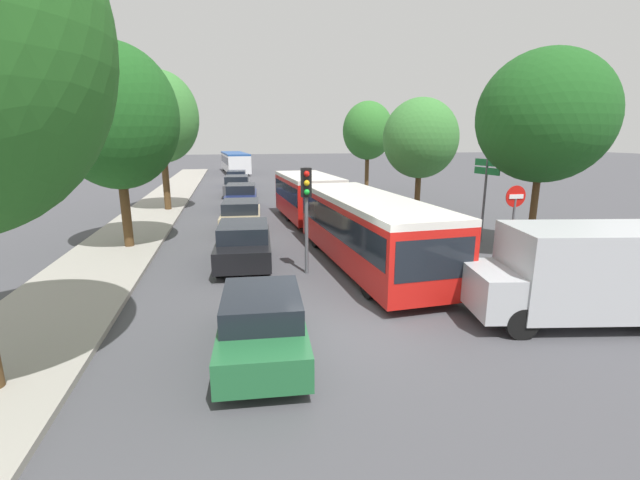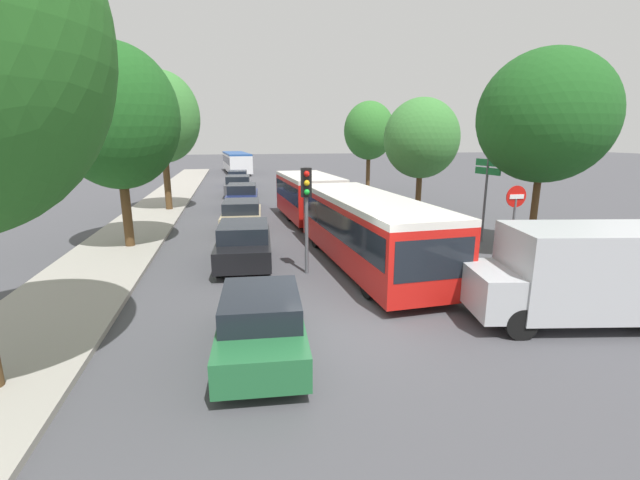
# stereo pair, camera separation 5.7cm
# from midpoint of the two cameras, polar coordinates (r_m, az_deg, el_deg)

# --- Properties ---
(ground_plane) EXTENTS (200.00, 200.00, 0.00)m
(ground_plane) POSITION_cam_midpoint_polar(r_m,az_deg,el_deg) (10.00, 3.44, -12.12)
(ground_plane) COLOR #47474C
(kerb_strip_left) EXTENTS (3.20, 54.86, 0.14)m
(kerb_strip_left) POSITION_cam_midpoint_polar(r_m,az_deg,el_deg) (31.73, -19.91, 5.12)
(kerb_strip_left) COLOR #9E998E
(kerb_strip_left) RESTS_ON ground
(articulated_bus) EXTENTS (3.38, 16.16, 2.38)m
(articulated_bus) POSITION_cam_midpoint_polar(r_m,az_deg,el_deg) (17.78, 2.12, 4.05)
(articulated_bus) COLOR red
(articulated_bus) RESTS_ON ground
(city_bus_rear) EXTENTS (3.41, 11.34, 2.40)m
(city_bus_rear) POSITION_cam_midpoint_polar(r_m,az_deg,el_deg) (53.63, -11.31, 10.27)
(city_bus_rear) COLOR silver
(city_bus_rear) RESTS_ON ground
(queued_car_green) EXTENTS (1.91, 3.99, 1.35)m
(queued_car_green) POSITION_cam_midpoint_polar(r_m,az_deg,el_deg) (8.87, -7.89, -10.85)
(queued_car_green) COLOR #236638
(queued_car_green) RESTS_ON ground
(queued_car_black) EXTENTS (2.07, 4.32, 1.46)m
(queued_car_black) POSITION_cam_midpoint_polar(r_m,az_deg,el_deg) (15.00, -10.20, -0.45)
(queued_car_black) COLOR black
(queued_car_black) RESTS_ON ground
(queued_car_tan) EXTENTS (2.03, 4.25, 1.44)m
(queued_car_tan) POSITION_cam_midpoint_polar(r_m,az_deg,el_deg) (20.35, -10.55, 3.21)
(queued_car_tan) COLOR tan
(queued_car_tan) RESTS_ON ground
(queued_car_navy) EXTENTS (2.11, 4.41, 1.49)m
(queued_car_navy) POSITION_cam_midpoint_polar(r_m,az_deg,el_deg) (26.90, -10.50, 5.79)
(queued_car_navy) COLOR navy
(queued_car_navy) RESTS_ON ground
(queued_car_graphite) EXTENTS (2.10, 4.39, 1.49)m
(queued_car_graphite) POSITION_cam_midpoint_polar(r_m,az_deg,el_deg) (32.84, -11.04, 7.15)
(queued_car_graphite) COLOR #47474C
(queued_car_graphite) RESTS_ON ground
(queued_car_blue) EXTENTS (1.94, 4.06, 1.38)m
(queued_car_blue) POSITION_cam_midpoint_polar(r_m,az_deg,el_deg) (39.12, -11.10, 8.08)
(queued_car_blue) COLOR #284799
(queued_car_blue) RESTS_ON ground
(white_van) EXTENTS (5.26, 2.78, 2.31)m
(white_van) POSITION_cam_midpoint_polar(r_m,az_deg,el_deg) (11.83, 31.79, -3.65)
(white_van) COLOR #B7BABF
(white_van) RESTS_ON ground
(traffic_light) EXTENTS (0.33, 0.37, 3.40)m
(traffic_light) POSITION_cam_midpoint_polar(r_m,az_deg,el_deg) (13.41, -1.96, 5.75)
(traffic_light) COLOR #56595E
(traffic_light) RESTS_ON ground
(no_entry_sign) EXTENTS (0.70, 0.08, 2.82)m
(no_entry_sign) POSITION_cam_midpoint_polar(r_m,az_deg,el_deg) (15.18, 24.33, 3.10)
(no_entry_sign) COLOR #56595E
(no_entry_sign) RESTS_ON ground
(direction_sign_post) EXTENTS (0.29, 1.39, 3.60)m
(direction_sign_post) POSITION_cam_midpoint_polar(r_m,az_deg,el_deg) (18.98, 21.17, 7.35)
(direction_sign_post) COLOR #56595E
(direction_sign_post) RESTS_ON ground
(tree_left_mid) EXTENTS (4.53, 4.53, 7.68)m
(tree_left_mid) POSITION_cam_midpoint_polar(r_m,az_deg,el_deg) (18.00, -25.67, 14.53)
(tree_left_mid) COLOR #51381E
(tree_left_mid) RESTS_ON ground
(tree_left_far) EXTENTS (4.22, 4.22, 7.94)m
(tree_left_far) POSITION_cam_midpoint_polar(r_m,az_deg,el_deg) (26.63, -20.55, 15.07)
(tree_left_far) COLOR #51381E
(tree_left_far) RESTS_ON ground
(tree_right_near) EXTENTS (4.65, 4.65, 7.32)m
(tree_right_near) POSITION_cam_midpoint_polar(r_m,az_deg,el_deg) (17.52, 27.87, 13.94)
(tree_right_near) COLOR #51381E
(tree_right_near) RESTS_ON ground
(tree_right_mid) EXTENTS (4.14, 4.14, 6.42)m
(tree_right_mid) POSITION_cam_midpoint_polar(r_m,az_deg,el_deg) (24.94, 13.33, 12.78)
(tree_right_mid) COLOR #51381E
(tree_right_mid) RESTS_ON ground
(tree_right_far) EXTENTS (3.91, 3.91, 6.99)m
(tree_right_far) POSITION_cam_midpoint_polar(r_m,az_deg,el_deg) (34.51, 6.35, 14.27)
(tree_right_far) COLOR #51381E
(tree_right_far) RESTS_ON ground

